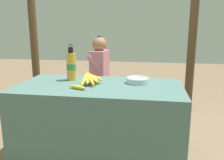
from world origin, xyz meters
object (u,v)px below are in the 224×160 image
loose_banana_front (78,87)px  wooden_bench (107,86)px  water_bottle (71,66)px  seated_vendor (97,68)px  banana_bunch_ripe (90,78)px  serving_bowl (138,80)px  banana_bunch_green (143,80)px  support_post_far (193,26)px  support_post_near (33,25)px

loose_banana_front → wooden_bench: size_ratio=0.10×
water_bottle → seated_vendor: (0.01, 1.05, -0.21)m
banana_bunch_ripe → serving_bowl: size_ratio=1.30×
loose_banana_front → wooden_bench: (-0.01, 1.41, -0.35)m
serving_bowl → banana_bunch_green: (0.03, 1.11, -0.25)m
wooden_bench → banana_bunch_ripe: bearing=-86.5°
serving_bowl → support_post_far: 1.54m
water_bottle → seated_vendor: bearing=89.4°
loose_banana_front → support_post_far: size_ratio=0.07×
banana_bunch_green → support_post_near: support_post_near is taller
water_bottle → support_post_far: support_post_far is taller
support_post_near → seated_vendor: bearing=-11.5°
water_bottle → seated_vendor: size_ratio=0.33×
support_post_near → wooden_bench: bearing=-8.8°
serving_bowl → water_bottle: size_ratio=0.60×
loose_banana_front → support_post_near: support_post_near is taller
banana_bunch_ripe → wooden_bench: size_ratio=0.15×
banana_bunch_green → support_post_far: bearing=16.0°
banana_bunch_ripe → wooden_bench: banana_bunch_ripe is taller
water_bottle → support_post_near: support_post_near is taller
water_bottle → wooden_bench: (0.15, 1.08, -0.48)m
loose_banana_front → banana_bunch_green: 1.52m
wooden_bench → support_post_near: (-1.17, 0.18, 0.86)m
banana_bunch_green → support_post_near: bearing=173.7°
loose_banana_front → wooden_bench: bearing=90.4°
banana_bunch_green → support_post_far: 1.01m
seated_vendor → banana_bunch_green: seated_vendor is taller
serving_bowl → wooden_bench: 1.27m
loose_banana_front → banana_bunch_green: loose_banana_front is taller
water_bottle → support_post_near: 1.67m
water_bottle → banana_bunch_green: water_bottle is taller
loose_banana_front → banana_bunch_green: (0.51, 1.41, -0.24)m
serving_bowl → loose_banana_front: serving_bowl is taller
water_bottle → loose_banana_front: (0.16, -0.33, -0.12)m
support_post_far → support_post_near: bearing=180.0°
banana_bunch_ripe → serving_bowl: (0.42, 0.11, -0.03)m
water_bottle → banana_bunch_green: size_ratio=1.46×
banana_bunch_ripe → support_post_far: (1.10, 1.40, 0.46)m
banana_bunch_ripe → support_post_near: 1.93m
serving_bowl → support_post_far: (0.68, 1.29, 0.49)m
seated_vendor → support_post_near: (-1.03, 0.21, 0.59)m
banana_bunch_ripe → banana_bunch_green: banana_bunch_ripe is taller
support_post_far → banana_bunch_green: bearing=-164.0°
seated_vendor → loose_banana_front: bearing=100.7°
seated_vendor → support_post_near: 1.21m
wooden_bench → serving_bowl: bearing=-65.9°
water_bottle → wooden_bench: size_ratio=0.20×
serving_bowl → support_post_near: support_post_near is taller
banana_bunch_green → water_bottle: bearing=-122.0°
banana_bunch_ripe → loose_banana_front: bearing=-108.6°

